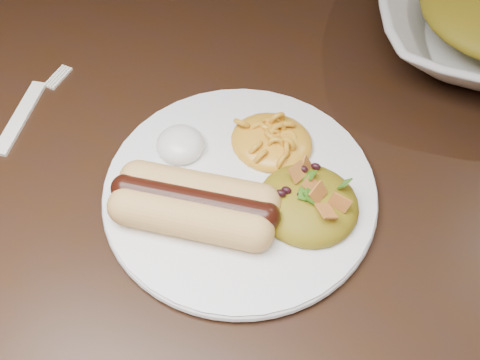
% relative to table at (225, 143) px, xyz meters
% --- Properties ---
extents(floor, '(4.00, 4.00, 0.00)m').
position_rel_table_xyz_m(floor, '(0.00, 0.00, -0.66)').
color(floor, '#5A321D').
rests_on(floor, ground).
extents(table, '(1.60, 0.90, 0.75)m').
position_rel_table_xyz_m(table, '(0.00, 0.00, 0.00)').
color(table, black).
rests_on(table, floor).
extents(plate, '(0.29, 0.29, 0.01)m').
position_rel_table_xyz_m(plate, '(0.07, -0.12, 0.10)').
color(plate, white).
rests_on(plate, table).
extents(hotdog, '(0.13, 0.09, 0.03)m').
position_rel_table_xyz_m(hotdog, '(0.05, -0.16, 0.12)').
color(hotdog, '#EDAB67').
rests_on(hotdog, plate).
extents(mac_and_cheese, '(0.10, 0.10, 0.03)m').
position_rel_table_xyz_m(mac_and_cheese, '(0.08, -0.06, 0.12)').
color(mac_and_cheese, '#F6A13E').
rests_on(mac_and_cheese, plate).
extents(sour_cream, '(0.06, 0.06, 0.03)m').
position_rel_table_xyz_m(sour_cream, '(0.01, -0.10, 0.12)').
color(sour_cream, white).
rests_on(sour_cream, plate).
extents(taco_salad, '(0.09, 0.09, 0.04)m').
position_rel_table_xyz_m(taco_salad, '(0.14, -0.12, 0.12)').
color(taco_salad, '#9D470C').
rests_on(taco_salad, plate).
extents(fork, '(0.05, 0.13, 0.00)m').
position_rel_table_xyz_m(fork, '(-0.17, -0.13, 0.09)').
color(fork, white).
rests_on(fork, table).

